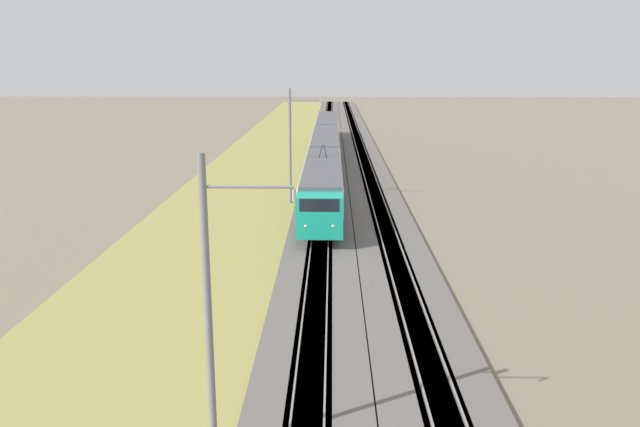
# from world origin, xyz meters

# --- Properties ---
(ballast_main) EXTENTS (240.00, 4.40, 0.30)m
(ballast_main) POSITION_xyz_m (50.00, 0.00, 0.15)
(ballast_main) COLOR #605B56
(ballast_main) RESTS_ON ground
(ballast_adjacent) EXTENTS (240.00, 4.40, 0.30)m
(ballast_adjacent) POSITION_xyz_m (50.00, -4.46, 0.15)
(ballast_adjacent) COLOR #605B56
(ballast_adjacent) RESTS_ON ground
(track_main) EXTENTS (240.00, 1.57, 0.45)m
(track_main) POSITION_xyz_m (50.00, 0.00, 0.16)
(track_main) COLOR #4C4238
(track_main) RESTS_ON ground
(track_adjacent) EXTENTS (240.00, 1.57, 0.45)m
(track_adjacent) POSITION_xyz_m (50.00, -4.46, 0.16)
(track_adjacent) COLOR #4C4238
(track_adjacent) RESTS_ON ground
(grass_verge) EXTENTS (240.00, 13.11, 0.12)m
(grass_verge) POSITION_xyz_m (50.00, 6.61, 0.06)
(grass_verge) COLOR #99934C
(grass_verge) RESTS_ON ground
(passenger_train) EXTENTS (62.64, 3.00, 4.92)m
(passenger_train) POSITION_xyz_m (58.06, 0.00, 2.29)
(passenger_train) COLOR #19A88E
(passenger_train) RESTS_ON ground
(catenary_mast_near) EXTENTS (0.22, 2.56, 9.15)m
(catenary_mast_near) POSITION_xyz_m (6.51, 2.60, 4.72)
(catenary_mast_near) COLOR slate
(catenary_mast_near) RESTS_ON ground
(catenary_mast_mid) EXTENTS (0.22, 2.56, 9.37)m
(catenary_mast_mid) POSITION_xyz_m (40.51, 2.60, 4.83)
(catenary_mast_mid) COLOR slate
(catenary_mast_mid) RESTS_ON ground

